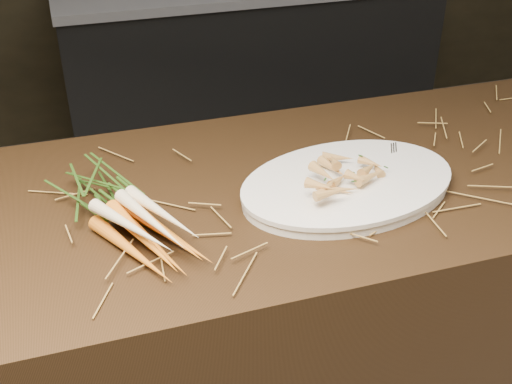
{
  "coord_description": "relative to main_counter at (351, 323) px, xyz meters",
  "views": [
    {
      "loc": [
        -0.59,
        -0.78,
        1.6
      ],
      "look_at": [
        -0.29,
        0.2,
        0.96
      ],
      "focal_mm": 45.0,
      "sensor_mm": 36.0,
      "label": 1
    }
  ],
  "objects": [
    {
      "name": "serving_fork",
      "position": [
        0.09,
        -0.06,
        0.48
      ],
      "size": [
        0.09,
        0.16,
        0.0
      ],
      "primitive_type": "cube",
      "rotation": [
        0.0,
        0.0,
        -0.46
      ],
      "color": "silver",
      "rests_on": "serving_platter"
    },
    {
      "name": "back_counter",
      "position": [
        0.3,
        1.88,
        -0.03
      ],
      "size": [
        1.82,
        0.62,
        0.84
      ],
      "color": "black",
      "rests_on": "ground"
    },
    {
      "name": "root_veg_bunch",
      "position": [
        -0.54,
        -0.03,
        0.49
      ],
      "size": [
        0.29,
        0.45,
        0.08
      ],
      "rotation": [
        0.0,
        0.0,
        0.39
      ],
      "color": "orange",
      "rests_on": "main_counter"
    },
    {
      "name": "straw_bedding",
      "position": [
        0.0,
        0.0,
        0.46
      ],
      "size": [
        1.4,
        0.6,
        0.02
      ],
      "primitive_type": null,
      "color": "#A07237",
      "rests_on": "main_counter"
    },
    {
      "name": "serving_platter",
      "position": [
        -0.08,
        -0.07,
        0.46
      ],
      "size": [
        0.5,
        0.37,
        0.02
      ],
      "primitive_type": null,
      "rotation": [
        0.0,
        0.0,
        0.16
      ],
      "color": "white",
      "rests_on": "main_counter"
    },
    {
      "name": "roasted_veg_heap",
      "position": [
        -0.08,
        -0.07,
        0.5
      ],
      "size": [
        0.25,
        0.2,
        0.05
      ],
      "primitive_type": null,
      "rotation": [
        0.0,
        0.0,
        0.16
      ],
      "color": "#C48540",
      "rests_on": "serving_platter"
    },
    {
      "name": "main_counter",
      "position": [
        0.0,
        0.0,
        0.0
      ],
      "size": [
        2.4,
        0.7,
        0.9
      ],
      "primitive_type": "cube",
      "color": "black",
      "rests_on": "ground"
    }
  ]
}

